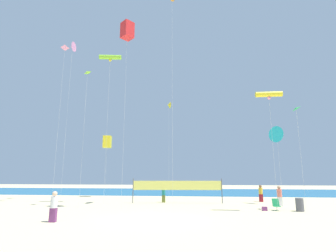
% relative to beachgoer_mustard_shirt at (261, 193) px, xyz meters
% --- Properties ---
extents(ground_plane, '(120.00, 120.00, 0.00)m').
position_rel_beachgoer_mustard_shirt_xyz_m(ground_plane, '(-9.40, -11.93, -0.93)').
color(ground_plane, beige).
extents(ocean_band, '(120.00, 20.00, 0.01)m').
position_rel_beachgoer_mustard_shirt_xyz_m(ocean_band, '(-9.40, 16.33, -0.92)').
color(ocean_band, '#1E6B99').
rests_on(ocean_band, ground).
extents(beachgoer_mustard_shirt, '(0.40, 0.40, 1.73)m').
position_rel_beachgoer_mustard_shirt_xyz_m(beachgoer_mustard_shirt, '(0.00, 0.00, 0.00)').
color(beachgoer_mustard_shirt, maroon).
rests_on(beachgoer_mustard_shirt, ground).
extents(beachgoer_white_shirt, '(0.40, 0.40, 1.77)m').
position_rel_beachgoer_mustard_shirt_xyz_m(beachgoer_white_shirt, '(-15.10, -13.52, 0.02)').
color(beachgoer_white_shirt, '#7A3872').
rests_on(beachgoer_white_shirt, ground).
extents(beachgoer_teal_shirt, '(0.36, 0.36, 1.57)m').
position_rel_beachgoer_mustard_shirt_xyz_m(beachgoer_teal_shirt, '(-10.06, -1.66, -0.09)').
color(beachgoer_teal_shirt, olive).
rests_on(beachgoer_teal_shirt, ground).
extents(beachgoer_coral_shirt, '(0.41, 0.41, 1.79)m').
position_rel_beachgoer_mustard_shirt_xyz_m(beachgoer_coral_shirt, '(0.74, -3.77, 0.03)').
color(beachgoer_coral_shirt, white).
rests_on(beachgoer_coral_shirt, ground).
extents(folding_beach_chair, '(0.52, 0.65, 0.89)m').
position_rel_beachgoer_mustard_shirt_xyz_m(folding_beach_chair, '(-0.46, -6.73, -0.46)').
color(folding_beach_chair, '#1E8C4C').
rests_on(folding_beach_chair, ground).
extents(trash_barrel, '(0.58, 0.58, 0.98)m').
position_rel_beachgoer_mustard_shirt_xyz_m(trash_barrel, '(1.17, -7.11, -0.44)').
color(trash_barrel, '#595960').
rests_on(trash_barrel, ground).
extents(volleyball_net, '(8.91, 0.83, 2.40)m').
position_rel_beachgoer_mustard_shirt_xyz_m(volleyball_net, '(-8.60, -2.37, 0.72)').
color(volleyball_net, '#4C4C51').
rests_on(volleyball_net, ground).
extents(beach_handbag, '(0.39, 0.19, 0.31)m').
position_rel_beachgoer_mustard_shirt_xyz_m(beach_handbag, '(-1.45, -7.06, -0.77)').
color(beach_handbag, '#7A3872').
rests_on(beach_handbag, ground).
extents(kite_yellow_tube, '(2.09, 0.46, 9.37)m').
position_rel_beachgoer_mustard_shirt_xyz_m(kite_yellow_tube, '(-0.69, -7.89, 8.21)').
color(kite_yellow_tube, silver).
rests_on(kite_yellow_tube, ground).
extents(kite_pink_diamond, '(0.87, 0.88, 17.22)m').
position_rel_beachgoer_mustard_shirt_xyz_m(kite_pink_diamond, '(-21.24, -3.24, 15.82)').
color(kite_pink_diamond, silver).
rests_on(kite_pink_diamond, ground).
extents(kite_red_box, '(1.35, 1.35, 16.68)m').
position_rel_beachgoer_mustard_shirt_xyz_m(kite_red_box, '(-12.76, -7.53, 14.98)').
color(kite_red_box, silver).
rests_on(kite_red_box, ground).
extents(kite_green_diamond, '(0.64, 0.64, 8.37)m').
position_rel_beachgoer_mustard_shirt_xyz_m(kite_green_diamond, '(1.68, -6.84, 7.13)').
color(kite_green_diamond, silver).
rests_on(kite_green_diamond, ground).
extents(kite_lime_diamond, '(0.63, 0.63, 12.71)m').
position_rel_beachgoer_mustard_shirt_xyz_m(kite_lime_diamond, '(-16.99, -6.23, 11.33)').
color(kite_lime_diamond, silver).
rests_on(kite_lime_diamond, ground).
extents(kite_pink_delta, '(0.39, 1.24, 19.03)m').
position_rel_beachgoer_mustard_shirt_xyz_m(kite_pink_delta, '(-21.66, -0.85, 17.44)').
color(kite_pink_delta, silver).
rests_on(kite_pink_delta, ground).
extents(kite_yellow_delta, '(0.71, 1.01, 13.50)m').
position_rel_beachgoer_mustard_shirt_xyz_m(kite_yellow_delta, '(-10.55, 7.93, 12.07)').
color(kite_yellow_delta, silver).
rests_on(kite_yellow_delta, ground).
extents(kite_yellow_box, '(1.10, 1.10, 7.88)m').
position_rel_beachgoer_mustard_shirt_xyz_m(kite_yellow_box, '(-18.35, 3.91, 6.16)').
color(kite_yellow_box, silver).
rests_on(kite_yellow_box, ground).
extents(kite_cyan_delta, '(1.30, 1.46, 7.56)m').
position_rel_beachgoer_mustard_shirt_xyz_m(kite_cyan_delta, '(1.44, -2.23, 5.81)').
color(kite_cyan_delta, silver).
rests_on(kite_cyan_delta, ground).
extents(kite_lime_tube, '(2.40, 0.86, 15.58)m').
position_rel_beachgoer_mustard_shirt_xyz_m(kite_lime_tube, '(-15.71, -3.61, 14.37)').
color(kite_lime_tube, silver).
rests_on(kite_lime_tube, ground).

